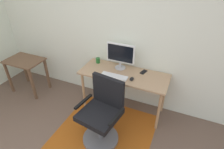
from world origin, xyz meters
TOP-DOWN VIEW (x-y plane):
  - wall_back at (0.00, 2.20)m, footprint 6.00×0.10m
  - area_rug at (0.08, 1.18)m, footprint 1.44×1.46m
  - desk at (0.14, 1.85)m, footprint 1.44×0.56m
  - monitor at (0.02, 1.99)m, footprint 0.47×0.18m
  - keyboard at (0.03, 1.70)m, footprint 0.43×0.13m
  - computer_mouse at (0.31, 1.73)m, footprint 0.06×0.10m
  - coffee_cup at (-0.41, 2.00)m, footprint 0.07×0.07m
  - cell_phone at (0.42, 2.01)m, footprint 0.10×0.15m
  - office_chair at (0.09, 1.14)m, footprint 0.64×0.58m
  - side_table at (-1.80, 1.63)m, footprint 0.69×0.48m

SIDE VIEW (x-z plane):
  - area_rug at x=0.08m, z-range 0.00..0.01m
  - office_chair at x=0.09m, z-range -0.06..0.94m
  - side_table at x=-1.80m, z-range 0.22..0.91m
  - desk at x=0.14m, z-range 0.29..1.04m
  - cell_phone at x=0.42m, z-range 0.75..0.76m
  - keyboard at x=0.03m, z-range 0.75..0.77m
  - computer_mouse at x=0.31m, z-range 0.75..0.79m
  - coffee_cup at x=-0.41m, z-range 0.75..0.85m
  - monitor at x=0.02m, z-range 0.79..1.23m
  - wall_back at x=0.00m, z-range 0.00..2.60m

